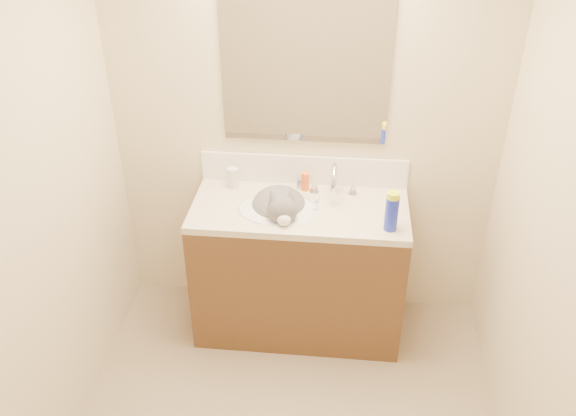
% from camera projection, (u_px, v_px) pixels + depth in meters
% --- Properties ---
extents(room_shell, '(2.24, 2.54, 2.52)m').
position_uv_depth(room_shell, '(279.00, 202.00, 2.21)').
color(room_shell, beige).
rests_on(room_shell, ground).
extents(vanity_cabinet, '(1.20, 0.55, 0.82)m').
position_uv_depth(vanity_cabinet, '(299.00, 271.00, 3.60)').
color(vanity_cabinet, '#52341C').
rests_on(vanity_cabinet, ground).
extents(counter_slab, '(1.20, 0.55, 0.04)m').
position_uv_depth(counter_slab, '(300.00, 210.00, 3.37)').
color(counter_slab, beige).
rests_on(counter_slab, vanity_cabinet).
extents(basin, '(0.45, 0.36, 0.14)m').
position_uv_depth(basin, '(278.00, 219.00, 3.39)').
color(basin, white).
rests_on(basin, vanity_cabinet).
extents(faucet, '(0.28, 0.20, 0.21)m').
position_uv_depth(faucet, '(334.00, 183.00, 3.42)').
color(faucet, silver).
rests_on(faucet, counter_slab).
extents(cat, '(0.42, 0.47, 0.34)m').
position_uv_depth(cat, '(280.00, 209.00, 3.38)').
color(cat, '#575457').
rests_on(cat, basin).
extents(backsplash, '(1.20, 0.02, 0.18)m').
position_uv_depth(backsplash, '(304.00, 170.00, 3.54)').
color(backsplash, white).
rests_on(backsplash, counter_slab).
extents(mirror, '(0.90, 0.02, 0.80)m').
position_uv_depth(mirror, '(305.00, 72.00, 3.22)').
color(mirror, white).
rests_on(mirror, room_shell).
extents(pill_bottle, '(0.07, 0.07, 0.12)m').
position_uv_depth(pill_bottle, '(233.00, 178.00, 3.52)').
color(pill_bottle, silver).
rests_on(pill_bottle, counter_slab).
extents(pill_label, '(0.06, 0.06, 0.04)m').
position_uv_depth(pill_label, '(233.00, 180.00, 3.53)').
color(pill_label, '#FDA82A').
rests_on(pill_label, pill_bottle).
extents(silver_jar, '(0.06, 0.06, 0.06)m').
position_uv_depth(silver_jar, '(300.00, 183.00, 3.53)').
color(silver_jar, '#B7B7BC').
rests_on(silver_jar, counter_slab).
extents(amber_bottle, '(0.05, 0.05, 0.11)m').
position_uv_depth(amber_bottle, '(305.00, 181.00, 3.49)').
color(amber_bottle, orange).
rests_on(amber_bottle, counter_slab).
extents(toothbrush, '(0.03, 0.16, 0.01)m').
position_uv_depth(toothbrush, '(316.00, 202.00, 3.39)').
color(toothbrush, silver).
rests_on(toothbrush, counter_slab).
extents(toothbrush_head, '(0.02, 0.03, 0.02)m').
position_uv_depth(toothbrush_head, '(316.00, 202.00, 3.39)').
color(toothbrush_head, '#637ED3').
rests_on(toothbrush_head, counter_slab).
extents(spray_can, '(0.09, 0.09, 0.19)m').
position_uv_depth(spray_can, '(391.00, 214.00, 3.13)').
color(spray_can, '#1B2CC2').
rests_on(spray_can, counter_slab).
extents(spray_cap, '(0.09, 0.09, 0.04)m').
position_uv_depth(spray_cap, '(393.00, 196.00, 3.07)').
color(spray_cap, yellow).
rests_on(spray_cap, spray_can).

